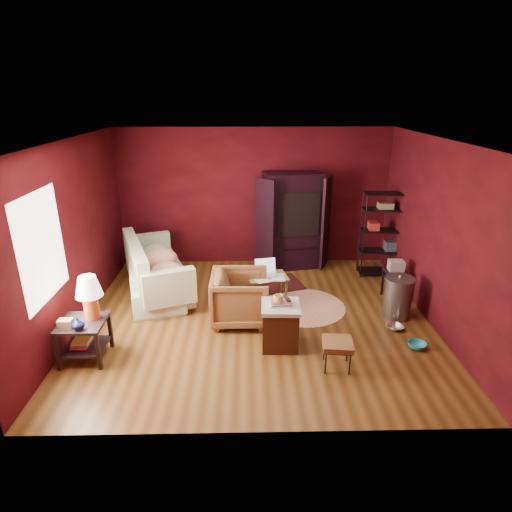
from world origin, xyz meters
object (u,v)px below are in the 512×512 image
at_px(laptop_desk, 267,279).
at_px(wire_shelving, 383,231).
at_px(side_table, 86,310).
at_px(hamper, 280,325).
at_px(armchair, 240,295).
at_px(tv_armoire, 292,219).
at_px(sofa, 154,270).

xyz_separation_m(laptop_desk, wire_shelving, (2.30, 1.27, 0.42)).
relative_size(side_table, wire_shelving, 0.70).
height_order(hamper, laptop_desk, laptop_desk).
xyz_separation_m(armchair, side_table, (-2.04, -0.93, 0.26)).
bearing_deg(armchair, side_table, 114.86).
bearing_deg(side_table, tv_armoire, 46.23).
relative_size(tv_armoire, wire_shelving, 1.17).
distance_m(sofa, hamper, 2.82).
height_order(sofa, tv_armoire, tv_armoire).
relative_size(hamper, wire_shelving, 0.45).
distance_m(laptop_desk, tv_armoire, 1.94).
bearing_deg(tv_armoire, side_table, -143.81).
xyz_separation_m(sofa, side_table, (-0.48, -2.03, 0.28)).
bearing_deg(laptop_desk, side_table, -161.02).
bearing_deg(armchair, wire_shelving, -56.48).
height_order(laptop_desk, tv_armoire, tv_armoire).
relative_size(sofa, side_table, 1.85).
distance_m(side_table, hamper, 2.65).
distance_m(side_table, wire_shelving, 5.51).
bearing_deg(tv_armoire, laptop_desk, -118.38).
height_order(armchair, laptop_desk, armchair).
relative_size(sofa, armchair, 2.44).
bearing_deg(hamper, wire_shelving, 49.20).
bearing_deg(sofa, armchair, -140.45).
distance_m(side_table, laptop_desk, 2.88).
bearing_deg(sofa, tv_armoire, -80.76).
height_order(armchair, hamper, armchair).
xyz_separation_m(side_table, hamper, (2.62, 0.20, -0.37)).
bearing_deg(wire_shelving, sofa, -168.48).
distance_m(hamper, wire_shelving, 3.37).
bearing_deg(sofa, side_table, 151.52).
xyz_separation_m(armchair, wire_shelving, (2.75, 1.79, 0.47)).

